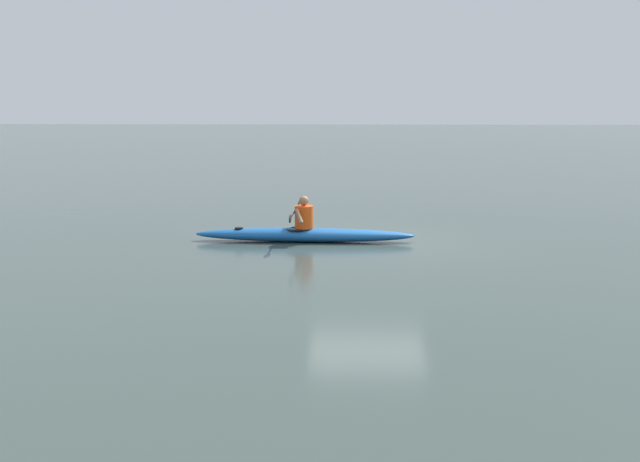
% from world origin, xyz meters
% --- Properties ---
extents(ground_plane, '(160.00, 160.00, 0.00)m').
position_xyz_m(ground_plane, '(0.00, 0.00, 0.00)').
color(ground_plane, '#384742').
extents(kayak, '(4.76, 0.65, 0.29)m').
position_xyz_m(kayak, '(1.38, -0.04, 0.15)').
color(kayak, '#1959A5').
rests_on(kayak, ground).
extents(kayaker, '(0.44, 2.42, 0.70)m').
position_xyz_m(kayaker, '(1.40, -0.04, 0.58)').
color(kayaker, '#E04C14').
rests_on(kayaker, kayak).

